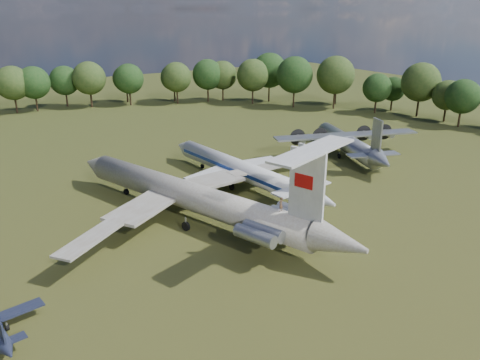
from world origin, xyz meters
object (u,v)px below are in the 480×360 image
tu104_jet (240,173)px  person_on_il62 (281,204)px  il62_airliner (191,201)px  an12_transport (348,146)px

tu104_jet → person_on_il62: person_on_il62 is taller
il62_airliner → person_on_il62: 15.32m
an12_transport → il62_airliner: bearing=-146.5°
il62_airliner → an12_transport: size_ratio=1.66×
an12_transport → person_on_il62: 42.37m
tu104_jet → an12_transport: size_ratio=1.31×
il62_airliner → tu104_jet: (12.83, 7.83, -0.52)m
an12_transport → tu104_jet: bearing=-155.9°
an12_transport → person_on_il62: (-34.43, -24.36, 4.05)m
il62_airliner → tu104_jet: size_ratio=1.27×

